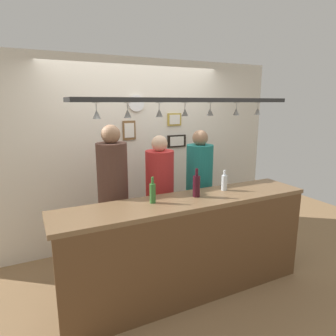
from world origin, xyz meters
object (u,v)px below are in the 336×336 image
at_px(person_left_brown_shirt, 113,187).
at_px(bottle_soda_clear, 224,182).
at_px(bottle_beer_green_import, 153,193).
at_px(person_right_teal_shirt, 199,182).
at_px(bottle_wine_dark_red, 196,186).
at_px(picture_frame_crest, 129,130).
at_px(picture_frame_lower_pair, 177,141).
at_px(person_middle_red_shirt, 160,189).
at_px(picture_frame_upper_small, 174,119).
at_px(wall_clock, 136,103).

height_order(person_left_brown_shirt, bottle_soda_clear, person_left_brown_shirt).
bearing_deg(bottle_beer_green_import, person_right_teal_shirt, 33.61).
bearing_deg(bottle_wine_dark_red, bottle_soda_clear, 8.72).
relative_size(person_right_teal_shirt, picture_frame_crest, 6.43).
height_order(bottle_beer_green_import, picture_frame_lower_pair, picture_frame_lower_pair).
bearing_deg(person_right_teal_shirt, bottle_soda_clear, -92.87).
bearing_deg(person_middle_red_shirt, picture_frame_crest, 98.93).
height_order(picture_frame_lower_pair, picture_frame_upper_small, picture_frame_upper_small).
height_order(picture_frame_lower_pair, wall_clock, wall_clock).
relative_size(bottle_beer_green_import, picture_frame_upper_small, 1.18).
height_order(person_middle_red_shirt, picture_frame_upper_small, picture_frame_upper_small).
xyz_separation_m(bottle_soda_clear, picture_frame_crest, (-0.65, 1.31, 0.49)).
xyz_separation_m(bottle_soda_clear, wall_clock, (-0.54, 1.30, 0.85)).
bearing_deg(person_middle_red_shirt, picture_frame_upper_small, 52.10).
height_order(person_middle_red_shirt, picture_frame_lower_pair, person_middle_red_shirt).
bearing_deg(picture_frame_upper_small, bottle_beer_green_import, -124.60).
distance_m(person_right_teal_shirt, wall_clock, 1.36).
bearing_deg(picture_frame_upper_small, bottle_soda_clear, -92.10).
bearing_deg(person_left_brown_shirt, picture_frame_lower_pair, 31.86).
bearing_deg(picture_frame_crest, bottle_wine_dark_red, -79.70).
distance_m(person_right_teal_shirt, bottle_soda_clear, 0.58).
distance_m(bottle_soda_clear, bottle_beer_green_import, 0.88).
bearing_deg(picture_frame_crest, wall_clock, -3.23).
height_order(person_middle_red_shirt, bottle_wine_dark_red, person_middle_red_shirt).
relative_size(bottle_soda_clear, bottle_beer_green_import, 0.88).
height_order(bottle_soda_clear, picture_frame_lower_pair, picture_frame_lower_pair).
relative_size(bottle_wine_dark_red, wall_clock, 1.36).
bearing_deg(person_right_teal_shirt, wall_clock, 127.49).
relative_size(bottle_wine_dark_red, picture_frame_lower_pair, 1.00).
xyz_separation_m(person_middle_red_shirt, picture_frame_crest, (-0.12, 0.74, 0.65)).
distance_m(person_left_brown_shirt, picture_frame_lower_pair, 1.46).
distance_m(person_left_brown_shirt, bottle_wine_dark_red, 0.95).
distance_m(bottle_soda_clear, picture_frame_lower_pair, 1.35).
height_order(bottle_beer_green_import, picture_frame_upper_small, picture_frame_upper_small).
distance_m(bottle_beer_green_import, picture_frame_crest, 1.45).
xyz_separation_m(picture_frame_lower_pair, picture_frame_upper_small, (-0.04, 0.00, 0.32)).
height_order(person_right_teal_shirt, bottle_beer_green_import, person_right_teal_shirt).
xyz_separation_m(person_right_teal_shirt, wall_clock, (-0.57, 0.74, 0.99)).
bearing_deg(person_right_teal_shirt, bottle_wine_dark_red, -124.34).
bearing_deg(bottle_beer_green_import, bottle_wine_dark_red, -2.38).
xyz_separation_m(picture_frame_lower_pair, picture_frame_crest, (-0.74, 0.00, 0.19)).
relative_size(bottle_wine_dark_red, picture_frame_upper_small, 1.36).
distance_m(bottle_soda_clear, bottle_wine_dark_red, 0.41).
relative_size(person_middle_red_shirt, person_right_teal_shirt, 0.98).
distance_m(person_left_brown_shirt, bottle_soda_clear, 1.25).
bearing_deg(wall_clock, person_middle_red_shirt, -89.50).
bearing_deg(picture_frame_crest, picture_frame_lower_pair, 0.00).
xyz_separation_m(person_right_teal_shirt, bottle_beer_green_import, (-0.91, -0.61, 0.14)).
xyz_separation_m(person_right_teal_shirt, bottle_soda_clear, (-0.03, -0.57, 0.13)).
relative_size(bottle_wine_dark_red, picture_frame_crest, 1.15).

